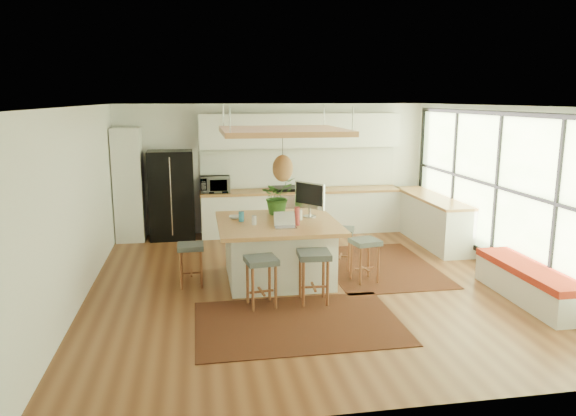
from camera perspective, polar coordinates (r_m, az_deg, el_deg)
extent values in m
plane|color=brown|center=(8.42, 1.93, -7.99)|extent=(7.00, 7.00, 0.00)
plane|color=white|center=(7.93, 2.07, 10.72)|extent=(7.00, 7.00, 0.00)
plane|color=white|center=(11.48, -1.54, 4.22)|extent=(6.50, 0.00, 6.50)
plane|color=white|center=(4.79, 10.53, -6.46)|extent=(6.50, 0.00, 6.50)
plane|color=white|center=(8.07, -21.23, 0.31)|extent=(0.00, 7.00, 7.00)
plane|color=white|center=(9.28, 22.07, 1.62)|extent=(0.00, 7.00, 7.00)
cube|color=silver|center=(11.16, -16.47, 2.37)|extent=(0.55, 0.60, 2.25)
cube|color=silver|center=(11.41, 1.45, -0.46)|extent=(4.20, 0.60, 0.88)
cube|color=#A66A3B|center=(11.32, 1.46, 1.82)|extent=(4.24, 0.64, 0.05)
cube|color=white|center=(11.55, 1.19, 4.27)|extent=(4.20, 0.02, 0.80)
cube|color=silver|center=(11.32, 1.36, 8.19)|extent=(4.20, 0.34, 0.70)
cube|color=silver|center=(11.03, 14.89, -1.27)|extent=(0.60, 2.50, 0.88)
cube|color=#A66A3B|center=(10.94, 15.01, 1.08)|extent=(0.64, 2.54, 0.05)
cube|color=black|center=(7.02, 1.08, -12.03)|extent=(2.60, 1.80, 0.01)
cube|color=black|center=(9.37, 9.53, -6.06)|extent=(1.80, 2.60, 0.01)
imported|color=#A5A5AA|center=(11.06, -7.71, 2.67)|extent=(0.60, 0.34, 0.40)
imported|color=#1E4C19|center=(8.88, -1.13, 0.86)|extent=(0.80, 0.81, 0.47)
imported|color=white|center=(8.61, -5.62, -0.99)|extent=(0.22, 0.22, 0.05)
cylinder|color=teal|center=(8.40, -4.92, -0.78)|extent=(0.07, 0.07, 0.19)
cylinder|color=silver|center=(8.17, -3.73, -1.12)|extent=(0.07, 0.07, 0.19)
cylinder|color=#A73738|center=(8.12, 0.95, -1.18)|extent=(0.07, 0.07, 0.19)
cylinder|color=white|center=(8.47, 1.18, -0.64)|extent=(0.07, 0.07, 0.19)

